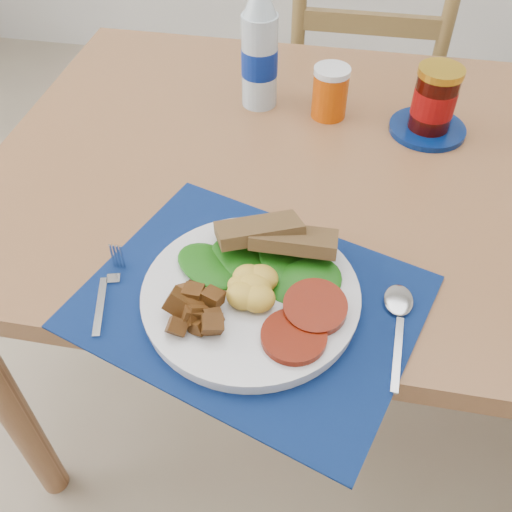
{
  "coord_description": "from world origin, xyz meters",
  "views": [
    {
      "loc": [
        -0.06,
        -0.66,
        1.38
      ],
      "look_at": [
        -0.16,
        -0.11,
        0.8
      ],
      "focal_mm": 40.0,
      "sensor_mm": 36.0,
      "label": 1
    }
  ],
  "objects_px": {
    "juice_glass": "(330,94)",
    "jam_on_saucer": "(433,105)",
    "breakfast_plate": "(246,293)",
    "water_bottle": "(260,54)",
    "chair_far": "(365,57)"
  },
  "relations": [
    {
      "from": "chair_far",
      "to": "jam_on_saucer",
      "type": "distance_m",
      "value": 0.66
    },
    {
      "from": "breakfast_plate",
      "to": "water_bottle",
      "type": "height_order",
      "value": "water_bottle"
    },
    {
      "from": "juice_glass",
      "to": "jam_on_saucer",
      "type": "distance_m",
      "value": 0.2
    },
    {
      "from": "chair_far",
      "to": "juice_glass",
      "type": "bearing_deg",
      "value": 82.91
    },
    {
      "from": "juice_glass",
      "to": "jam_on_saucer",
      "type": "relative_size",
      "value": 0.65
    },
    {
      "from": "chair_far",
      "to": "jam_on_saucer",
      "type": "bearing_deg",
      "value": 101.31
    },
    {
      "from": "breakfast_plate",
      "to": "juice_glass",
      "type": "relative_size",
      "value": 3.14
    },
    {
      "from": "juice_glass",
      "to": "jam_on_saucer",
      "type": "bearing_deg",
      "value": -6.53
    },
    {
      "from": "water_bottle",
      "to": "jam_on_saucer",
      "type": "height_order",
      "value": "water_bottle"
    },
    {
      "from": "chair_far",
      "to": "water_bottle",
      "type": "bearing_deg",
      "value": 68.97
    },
    {
      "from": "chair_far",
      "to": "breakfast_plate",
      "type": "xyz_separation_m",
      "value": [
        -0.13,
        -1.1,
        0.19
      ]
    },
    {
      "from": "chair_far",
      "to": "jam_on_saucer",
      "type": "xyz_separation_m",
      "value": [
        0.13,
        -0.61,
        0.22
      ]
    },
    {
      "from": "juice_glass",
      "to": "jam_on_saucer",
      "type": "height_order",
      "value": "jam_on_saucer"
    },
    {
      "from": "water_bottle",
      "to": "jam_on_saucer",
      "type": "distance_m",
      "value": 0.34
    },
    {
      "from": "juice_glass",
      "to": "water_bottle",
      "type": "bearing_deg",
      "value": 172.14
    }
  ]
}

